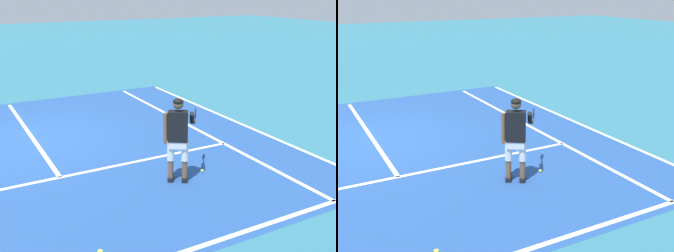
% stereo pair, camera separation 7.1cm
% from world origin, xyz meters
% --- Properties ---
extents(ground_plane, '(80.00, 80.00, 0.00)m').
position_xyz_m(ground_plane, '(0.00, 0.00, 0.00)').
color(ground_plane, teal).
extents(court_inner_surface, '(10.98, 10.21, 0.00)m').
position_xyz_m(court_inner_surface, '(0.00, -1.04, 0.00)').
color(court_inner_surface, '#234C93').
rests_on(court_inner_surface, ground).
extents(line_service, '(8.23, 0.10, 0.01)m').
position_xyz_m(line_service, '(0.00, -2.54, 0.00)').
color(line_service, white).
rests_on(line_service, ground).
extents(line_centre_service, '(0.10, 6.40, 0.01)m').
position_xyz_m(line_centre_service, '(0.00, 0.66, 0.00)').
color(line_centre_service, white).
rests_on(line_centre_service, ground).
extents(line_singles_right, '(0.10, 9.81, 0.01)m').
position_xyz_m(line_singles_right, '(4.12, -1.04, 0.00)').
color(line_singles_right, white).
rests_on(line_singles_right, ground).
extents(line_doubles_right, '(0.10, 9.81, 0.01)m').
position_xyz_m(line_doubles_right, '(5.49, -1.04, 0.00)').
color(line_doubles_right, white).
rests_on(line_doubles_right, ground).
extents(tennis_player, '(1.08, 0.87, 1.71)m').
position_xyz_m(tennis_player, '(2.05, -3.82, 0.99)').
color(tennis_player, black).
rests_on(tennis_player, ground).
extents(tennis_ball_near_feet, '(0.07, 0.07, 0.07)m').
position_xyz_m(tennis_ball_near_feet, '(2.70, -3.72, 0.03)').
color(tennis_ball_near_feet, '#CCE02D').
rests_on(tennis_ball_near_feet, ground).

